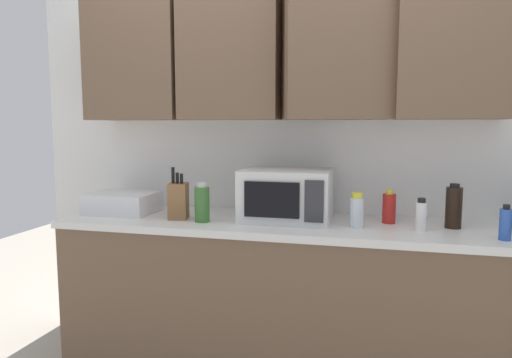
{
  "coord_description": "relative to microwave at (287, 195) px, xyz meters",
  "views": [
    {
      "loc": [
        0.49,
        -2.74,
        1.42
      ],
      "look_at": [
        -0.13,
        -0.25,
        1.12
      ],
      "focal_mm": 32.44,
      "sensor_mm": 36.0,
      "label": 1
    }
  ],
  "objects": [
    {
      "name": "bottle_red_sauce",
      "position": [
        0.54,
        0.06,
        -0.06
      ],
      "size": [
        0.07,
        0.07,
        0.18
      ],
      "color": "red",
      "rests_on": "counter_run"
    },
    {
      "name": "wall_back_with_cabinets",
      "position": [
        -0.04,
        0.2,
        0.54
      ],
      "size": [
        3.26,
        0.5,
        2.6
      ],
      "color": "white",
      "rests_on": "ground_plane"
    },
    {
      "name": "bottle_white_jar",
      "position": [
        0.69,
        -0.09,
        -0.06
      ],
      "size": [
        0.05,
        0.05,
        0.16
      ],
      "color": "white",
      "rests_on": "counter_run"
    },
    {
      "name": "bottle_blue_cleaner",
      "position": [
        1.04,
        -0.2,
        -0.06
      ],
      "size": [
        0.05,
        0.05,
        0.16
      ],
      "color": "#2D56B7",
      "rests_on": "counter_run"
    },
    {
      "name": "knife_block",
      "position": [
        -0.59,
        -0.11,
        -0.04
      ],
      "size": [
        0.12,
        0.14,
        0.29
      ],
      "color": "brown",
      "rests_on": "counter_run"
    },
    {
      "name": "bottle_soy_dark",
      "position": [
        0.86,
        0.01,
        -0.03
      ],
      "size": [
        0.08,
        0.08,
        0.23
      ],
      "color": "black",
      "rests_on": "counter_run"
    },
    {
      "name": "bottle_green_oil",
      "position": [
        -0.43,
        -0.15,
        -0.04
      ],
      "size": [
        0.08,
        0.08,
        0.21
      ],
      "color": "#386B2D",
      "rests_on": "counter_run"
    },
    {
      "name": "bottle_clear_tall",
      "position": [
        0.38,
        -0.09,
        -0.06
      ],
      "size": [
        0.07,
        0.07,
        0.18
      ],
      "color": "silver",
      "rests_on": "counter_run"
    },
    {
      "name": "counter_run",
      "position": [
        -0.04,
        -0.03,
        -0.59
      ],
      "size": [
        2.39,
        0.63,
        0.9
      ],
      "color": "brown",
      "rests_on": "ground_plane"
    },
    {
      "name": "microwave",
      "position": [
        0.0,
        0.0,
        0.0
      ],
      "size": [
        0.48,
        0.37,
        0.28
      ],
      "color": "silver",
      "rests_on": "counter_run"
    },
    {
      "name": "dish_rack",
      "position": [
        -0.99,
        -0.03,
        -0.08
      ],
      "size": [
        0.38,
        0.3,
        0.12
      ],
      "primitive_type": "cube",
      "color": "silver",
      "rests_on": "counter_run"
    }
  ]
}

